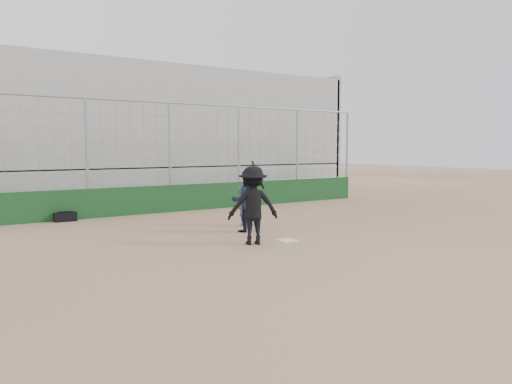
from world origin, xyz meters
TOP-DOWN VIEW (x-y plane):
  - ground at (0.00, 0.00)m, footprint 90.00×90.00m
  - home_plate at (0.00, 0.00)m, footprint 0.44×0.44m
  - backstop at (0.00, 7.00)m, footprint 18.10×0.25m
  - bleachers at (0.00, 11.95)m, footprint 20.25×6.70m
  - batter_at_plate at (-0.94, 0.15)m, footprint 1.42×1.14m
  - catcher_crouched at (-0.12, 1.73)m, footprint 0.98×0.84m
  - umpire at (0.51, 2.66)m, footprint 0.70×0.59m
  - equipment_bag at (-3.84, 6.68)m, footprint 0.70×0.32m

SIDE VIEW (x-z plane):
  - ground at x=0.00m, z-range 0.00..0.00m
  - home_plate at x=0.00m, z-range 0.00..0.02m
  - equipment_bag at x=-3.84m, z-range -0.02..0.31m
  - catcher_crouched at x=-0.12m, z-range 0.00..1.17m
  - umpire at x=0.51m, z-range 0.00..1.46m
  - backstop at x=0.00m, z-range -1.06..2.98m
  - batter_at_plate at x=-0.94m, z-range -0.07..1.99m
  - bleachers at x=0.00m, z-range -0.57..6.41m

